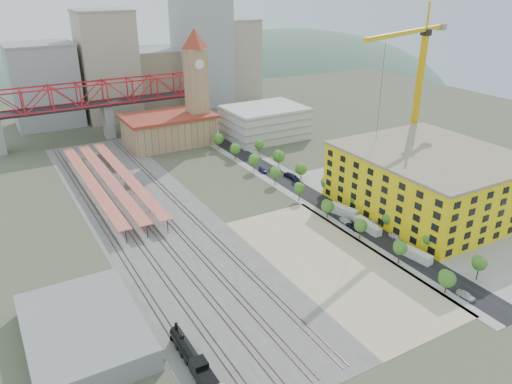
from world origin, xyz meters
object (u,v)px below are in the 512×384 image
locomotive (193,359)px  site_trailer_b (369,227)px  site_trailer_d (343,211)px  car_0 (466,295)px  clock_tower (196,76)px  site_trailer_a (416,255)px  tower_crane (416,73)px  site_trailer_c (366,225)px  construction_building (430,181)px

locomotive → site_trailer_b: 70.62m
site_trailer_d → car_0: 48.03m
site_trailer_b → site_trailer_d: (0.00, 11.97, 0.21)m
clock_tower → site_trailer_b: 106.70m
clock_tower → site_trailer_a: 124.05m
tower_crane → site_trailer_c: bearing=-147.0°
clock_tower → site_trailer_a: (8.00, -120.70, -27.50)m
site_trailer_a → site_trailer_b: site_trailer_a is taller
clock_tower → locomotive: clock_tower is taller
site_trailer_c → site_trailer_d: (0.00, 10.62, 0.15)m
clock_tower → car_0: clock_tower is taller
construction_building → tower_crane: tower_crane is taller
clock_tower → tower_crane: 89.86m
locomotive → car_0: size_ratio=4.67×
site_trailer_b → car_0: 36.09m
site_trailer_a → site_trailer_b: size_ratio=1.02×
clock_tower → locomotive: bearing=-114.4°
construction_building → site_trailer_c: 27.29m
clock_tower → site_trailer_b: (8.00, -102.78, -27.53)m
tower_crane → site_trailer_b: (-43.11, -29.32, -35.71)m
tower_crane → site_trailer_a: bearing=-132.4°
site_trailer_d → site_trailer_c: bearing=-105.7°
tower_crane → site_trailer_c: 62.54m
construction_building → site_trailer_c: (-26.00, -1.43, -8.17)m
locomotive → site_trailer_b: bearing=20.8°
construction_building → car_0: size_ratio=11.33×
site_trailer_c → car_0: site_trailer_c is taller
construction_building → site_trailer_a: size_ratio=5.80×
construction_building → site_trailer_c: size_ratio=5.60×
clock_tower → construction_building: 107.36m
construction_building → site_trailer_c: bearing=-176.9°
site_trailer_a → site_trailer_c: 19.27m
clock_tower → car_0: 141.61m
locomotive → site_trailer_c: size_ratio=2.31×
site_trailer_b → car_0: size_ratio=1.92×
site_trailer_b → car_0: bearing=-91.4°
site_trailer_c → construction_building: bearing=7.1°
construction_building → site_trailer_b: (-26.00, -2.79, -8.24)m
locomotive → site_trailer_d: size_ratio=2.07×
site_trailer_b → construction_building: bearing=9.5°
construction_building → site_trailer_d: 28.72m
site_trailer_b → site_trailer_c: bearing=93.4°
site_trailer_c → site_trailer_d: site_trailer_d is taller
site_trailer_a → car_0: (-3.00, -18.04, -0.43)m
construction_building → car_0: 49.16m
site_trailer_b → site_trailer_d: site_trailer_d is taller
locomotive → tower_crane: size_ratio=0.35×
construction_building → locomotive: 96.43m
locomotive → car_0: (63.00, -10.84, -1.19)m
locomotive → construction_building: bearing=16.9°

